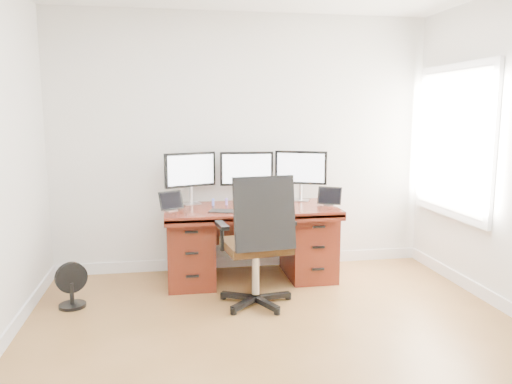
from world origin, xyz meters
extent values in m
plane|color=olive|center=(0.00, 0.00, 0.00)|extent=(4.50, 4.50, 0.00)
cube|color=white|center=(0.00, 2.25, 1.35)|extent=(4.00, 0.10, 2.70)
cube|color=white|center=(1.97, 1.50, 1.40)|extent=(0.04, 1.30, 1.50)
cube|color=white|center=(1.95, 1.50, 1.40)|extent=(0.01, 1.15, 1.35)
cube|color=#511A10|center=(0.00, 1.80, 0.72)|extent=(1.70, 0.80, 0.05)
cube|color=#511A10|center=(-0.60, 1.83, 0.35)|extent=(0.45, 0.70, 0.70)
cube|color=#511A10|center=(0.60, 1.83, 0.35)|extent=(0.45, 0.70, 0.70)
cube|color=#3D130B|center=(0.00, 2.10, 0.50)|extent=(0.74, 0.03, 0.40)
cylinder|color=black|center=(-0.06, 1.16, 0.04)|extent=(0.70, 0.70, 0.09)
cylinder|color=silver|center=(-0.06, 1.16, 0.31)|extent=(0.07, 0.07, 0.44)
cube|color=#3C2612|center=(-0.06, 1.16, 0.53)|extent=(0.60, 0.58, 0.08)
cube|color=black|center=(-0.03, 0.91, 0.87)|extent=(0.51, 0.12, 0.61)
cube|color=black|center=(-0.36, 1.12, 0.73)|extent=(0.10, 0.27, 0.03)
cube|color=black|center=(0.23, 1.20, 0.73)|extent=(0.10, 0.27, 0.03)
cylinder|color=black|center=(-1.66, 1.35, 0.01)|extent=(0.23, 0.23, 0.03)
cylinder|color=black|center=(-1.66, 1.35, 0.13)|extent=(0.04, 0.04, 0.19)
cylinder|color=black|center=(-1.66, 1.35, 0.26)|extent=(0.27, 0.17, 0.27)
cube|color=silver|center=(-0.58, 2.07, 0.76)|extent=(0.22, 0.20, 0.01)
cylinder|color=silver|center=(-0.58, 2.07, 0.84)|extent=(0.04, 0.04, 0.18)
cube|color=black|center=(-0.58, 2.07, 1.10)|extent=(0.52, 0.24, 0.35)
cube|color=white|center=(-0.57, 2.05, 1.10)|extent=(0.47, 0.19, 0.30)
cube|color=silver|center=(0.00, 2.07, 0.76)|extent=(0.19, 0.15, 0.01)
cylinder|color=silver|center=(0.00, 2.07, 0.84)|extent=(0.04, 0.04, 0.18)
cube|color=black|center=(0.00, 2.07, 1.10)|extent=(0.55, 0.07, 0.35)
cube|color=white|center=(0.00, 2.05, 1.10)|extent=(0.50, 0.04, 0.30)
cube|color=silver|center=(0.58, 2.07, 0.76)|extent=(0.22, 0.20, 0.01)
cylinder|color=silver|center=(0.58, 2.07, 0.84)|extent=(0.04, 0.04, 0.18)
cube|color=black|center=(0.58, 2.07, 1.10)|extent=(0.51, 0.26, 0.35)
cube|color=white|center=(0.57, 2.05, 1.10)|extent=(0.46, 0.21, 0.30)
cube|color=silver|center=(-0.78, 1.75, 0.76)|extent=(0.13, 0.12, 0.01)
cube|color=black|center=(-0.78, 1.75, 0.85)|extent=(0.24, 0.17, 0.17)
cube|color=silver|center=(0.80, 1.75, 0.76)|extent=(0.13, 0.12, 0.01)
cube|color=black|center=(0.80, 1.75, 0.85)|extent=(0.24, 0.18, 0.17)
cube|color=silver|center=(-0.01, 1.63, 0.76)|extent=(0.28, 0.20, 0.01)
cube|color=silver|center=(0.22, 1.62, 0.76)|extent=(0.14, 0.14, 0.01)
cube|color=black|center=(-0.30, 1.63, 0.76)|extent=(0.28, 0.23, 0.01)
cube|color=black|center=(-0.05, 1.75, 0.76)|extent=(0.13, 0.08, 0.01)
cylinder|color=#6580F1|center=(-0.36, 1.95, 0.77)|extent=(0.02, 0.02, 0.05)
sphere|color=#6580F1|center=(-0.36, 1.95, 0.81)|extent=(0.03, 0.03, 0.03)
cylinder|color=#9379E4|center=(-0.23, 1.95, 0.77)|extent=(0.02, 0.02, 0.05)
sphere|color=#9379E4|center=(-0.23, 1.95, 0.81)|extent=(0.03, 0.03, 0.03)
cylinder|color=#91624C|center=(-0.13, 1.95, 0.77)|extent=(0.02, 0.02, 0.05)
sphere|color=#91624C|center=(-0.13, 1.95, 0.81)|extent=(0.03, 0.03, 0.03)
cylinder|color=tan|center=(0.14, 1.95, 0.77)|extent=(0.02, 0.02, 0.05)
sphere|color=tan|center=(0.14, 1.95, 0.81)|extent=(0.03, 0.03, 0.03)
camera|label=1|loc=(-0.78, -3.01, 1.69)|focal=35.00mm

